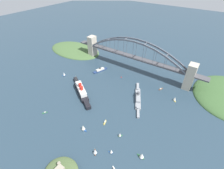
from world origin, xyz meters
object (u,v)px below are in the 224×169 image
object	(u,v)px
harbor_arch_bridge	(134,58)
channel_marker_buoy	(121,77)
ocean_liner	(81,90)
small_boat_1	(114,169)
small_boat_8	(64,74)
small_boat_0	(105,122)
small_boat_2	(45,113)
small_boat_3	(161,89)
naval_cruiser	(138,98)
harbor_ferry_steamer	(100,70)
small_boat_6	(95,151)
seaplane_taxiing_near_bridge	(127,56)
small_boat_10	(111,151)
small_boat_5	(142,156)
small_boat_9	(175,99)
small_boat_7	(83,128)
small_boat_4	(120,135)

from	to	relation	value
harbor_arch_bridge	channel_marker_buoy	world-z (taller)	harbor_arch_bridge
ocean_liner	small_boat_1	distance (m)	147.51
small_boat_8	channel_marker_buoy	xyz separation A→B (m)	(-100.80, -62.92, -3.20)
small_boat_0	channel_marker_buoy	size ratio (longest dim) A/B	3.52
small_boat_2	small_boat_3	bearing A→B (deg)	-128.37
small_boat_2	naval_cruiser	bearing A→B (deg)	-132.93
harbor_ferry_steamer	small_boat_6	size ratio (longest dim) A/B	3.72
channel_marker_buoy	seaplane_taxiing_near_bridge	bearing A→B (deg)	-66.87
ocean_liner	small_boat_6	world-z (taller)	ocean_liner
small_boat_10	small_boat_5	bearing A→B (deg)	-154.67
small_boat_1	small_boat_9	world-z (taller)	small_boat_9
ocean_liner	small_boat_7	xyz separation A→B (m)	(-58.12, 57.35, -1.23)
small_boat_0	small_boat_9	xyz separation A→B (m)	(-68.83, -106.65, 2.73)
harbor_arch_bridge	small_boat_1	distance (m)	222.81
small_boat_10	small_boat_8	bearing A→B (deg)	-25.21
ocean_liner	small_boat_7	bearing A→B (deg)	135.38
small_boat_4	harbor_ferry_steamer	bearing A→B (deg)	-42.75
harbor_arch_bridge	small_boat_8	world-z (taller)	harbor_arch_bridge
small_boat_1	small_boat_7	distance (m)	70.11
harbor_ferry_steamer	small_boat_7	distance (m)	156.01
naval_cruiser	seaplane_taxiing_near_bridge	distance (m)	156.54
small_boat_0	small_boat_7	world-z (taller)	small_boat_7
ocean_liner	small_boat_3	xyz separation A→B (m)	(-113.89, -92.40, -5.12)
harbor_arch_bridge	seaplane_taxiing_near_bridge	xyz separation A→B (m)	(40.72, -43.91, -26.21)
small_boat_4	small_boat_5	bearing A→B (deg)	164.77
small_boat_3	small_boat_4	distance (m)	129.88
seaplane_taxiing_near_bridge	small_boat_2	distance (m)	237.09
harbor_arch_bridge	small_boat_6	distance (m)	209.32
small_boat_0	naval_cruiser	bearing A→B (deg)	-101.98
small_boat_6	small_boat_7	world-z (taller)	small_boat_7
small_boat_3	small_boat_8	world-z (taller)	small_boat_8
harbor_ferry_steamer	small_boat_0	xyz separation A→B (m)	(-94.38, 108.33, -1.30)
small_boat_2	small_boat_4	xyz separation A→B (m)	(-119.71, -31.25, 2.90)
ocean_liner	small_boat_5	distance (m)	151.46
harbor_arch_bridge	small_boat_3	distance (m)	87.95
ocean_liner	small_boat_1	world-z (taller)	ocean_liner
small_boat_6	harbor_ferry_steamer	bearing A→B (deg)	-53.63
small_boat_7	ocean_liner	bearing A→B (deg)	-44.62
harbor_arch_bridge	channel_marker_buoy	distance (m)	49.28
small_boat_2	small_boat_10	distance (m)	123.86
harbor_arch_bridge	small_boat_9	xyz separation A→B (m)	(-107.64, 47.84, -24.81)
small_boat_10	seaplane_taxiing_near_bridge	bearing A→B (deg)	-63.77
small_boat_6	ocean_liner	bearing A→B (deg)	-38.59
small_boat_7	channel_marker_buoy	size ratio (longest dim) A/B	3.71
naval_cruiser	seaplane_taxiing_near_bridge	xyz separation A→B (m)	(95.27, -124.20, -0.66)
small_boat_4	small_boat_10	size ratio (longest dim) A/B	1.12
harbor_ferry_steamer	small_boat_2	world-z (taller)	harbor_ferry_steamer
small_boat_0	small_boat_2	world-z (taller)	small_boat_0
small_boat_0	small_boat_1	distance (m)	69.04
harbor_arch_bridge	small_boat_2	world-z (taller)	harbor_arch_bridge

